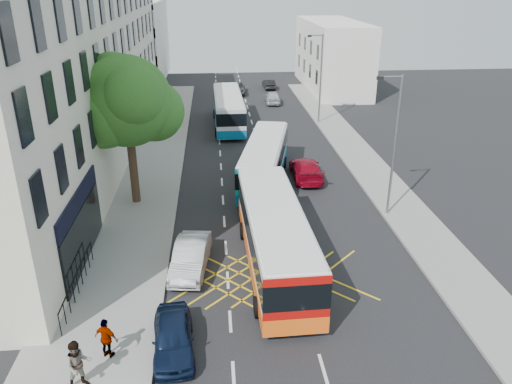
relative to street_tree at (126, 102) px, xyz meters
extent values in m
plane|color=black|center=(8.51, -14.97, -6.29)|extent=(120.00, 120.00, 0.00)
cube|color=gray|center=(0.01, 0.03, -6.22)|extent=(5.00, 70.00, 0.15)
cube|color=gray|center=(16.01, 0.03, -6.22)|extent=(3.00, 70.00, 0.15)
cube|color=beige|center=(-5.49, 9.53, 0.21)|extent=(8.00, 45.00, 13.00)
cube|color=black|center=(-1.44, -6.97, -2.89)|extent=(0.12, 7.00, 0.90)
cube|color=black|center=(-1.44, -6.97, -4.69)|extent=(0.12, 7.00, 2.60)
cube|color=silver|center=(-5.49, 40.03, -1.29)|extent=(8.00, 20.00, 10.00)
cube|color=silver|center=(19.51, 33.03, -2.29)|extent=(6.00, 18.00, 8.00)
cylinder|color=#382619|center=(0.01, 0.03, -3.94)|extent=(0.50, 0.50, 4.40)
sphere|color=#17521B|center=(0.01, 0.03, 0.06)|extent=(5.20, 5.20, 5.20)
sphere|color=#17521B|center=(1.41, 0.83, -0.74)|extent=(3.60, 3.60, 3.60)
sphere|color=#17521B|center=(-1.19, -0.57, -0.54)|extent=(3.80, 3.80, 3.80)
sphere|color=#17521B|center=(0.61, -1.27, 0.66)|extent=(3.40, 3.40, 3.40)
sphere|color=#17521B|center=(-0.79, 1.13, 1.06)|extent=(3.20, 3.20, 3.20)
cylinder|color=slate|center=(14.81, -2.97, -2.14)|extent=(0.14, 0.14, 8.00)
cylinder|color=slate|center=(14.21, -2.97, 1.76)|extent=(1.20, 0.10, 0.10)
cube|color=black|center=(13.61, -2.97, 1.71)|extent=(0.35, 0.15, 0.18)
cylinder|color=slate|center=(14.81, 17.03, -2.14)|extent=(0.14, 0.14, 8.00)
cylinder|color=slate|center=(14.21, 17.03, 1.76)|extent=(1.20, 0.10, 0.10)
cube|color=black|center=(13.61, 17.03, 1.71)|extent=(0.35, 0.15, 0.18)
cube|color=silver|center=(7.59, -7.98, -4.62)|extent=(2.80, 11.05, 2.65)
cube|color=silver|center=(7.59, -7.98, -3.24)|extent=(2.59, 10.83, 0.12)
cube|color=black|center=(7.59, -7.98, -4.24)|extent=(2.86, 11.12, 1.10)
cube|color=#FF5E15|center=(7.59, -7.98, -5.54)|extent=(2.85, 11.11, 0.75)
cube|color=#AD0C09|center=(7.74, -13.45, -4.59)|extent=(2.54, 0.17, 2.50)
cube|color=#FF0C0C|center=(6.74, -13.48, -5.29)|extent=(0.25, 0.07, 0.25)
cube|color=#FF0C0C|center=(8.74, -13.43, -5.29)|extent=(0.25, 0.07, 0.25)
cylinder|color=black|center=(6.26, -5.02, -5.84)|extent=(0.30, 0.91, 0.90)
cylinder|color=black|center=(8.75, -4.95, -5.84)|extent=(0.30, 0.91, 0.90)
cylinder|color=black|center=(6.44, -11.71, -5.84)|extent=(0.30, 0.91, 0.90)
cylinder|color=black|center=(8.94, -11.64, -5.84)|extent=(0.30, 0.91, 0.90)
cube|color=silver|center=(8.22, 3.02, -4.77)|extent=(4.37, 10.27, 2.41)
cube|color=silver|center=(8.22, 3.02, -3.52)|extent=(4.15, 10.03, 0.11)
cube|color=black|center=(8.22, 3.02, -4.43)|extent=(4.44, 10.34, 1.00)
cube|color=#0B6391|center=(8.22, 3.02, -5.61)|extent=(4.43, 10.33, 0.68)
cube|color=#0C9E9F|center=(7.15, -1.84, -4.74)|extent=(2.28, 0.59, 2.28)
cube|color=#FF0C0C|center=(6.28, -1.66, -5.38)|extent=(0.26, 0.11, 0.25)
cube|color=#FF0C0C|center=(8.02, -2.04, -5.38)|extent=(0.26, 0.11, 0.25)
cylinder|color=black|center=(7.70, 5.93, -5.88)|extent=(0.42, 0.85, 0.82)
cylinder|color=black|center=(9.92, 5.44, -5.88)|extent=(0.42, 0.85, 0.82)
cylinder|color=black|center=(6.39, -0.03, -5.88)|extent=(0.42, 0.85, 0.82)
cylinder|color=black|center=(8.61, -0.51, -5.88)|extent=(0.42, 0.85, 0.82)
cube|color=silver|center=(6.26, 16.85, -4.66)|extent=(2.59, 10.75, 2.58)
cube|color=silver|center=(6.26, 16.85, -3.32)|extent=(2.39, 10.53, 0.12)
cube|color=black|center=(6.26, 16.85, -4.30)|extent=(2.65, 10.81, 1.07)
cube|color=#0B6292|center=(6.26, 16.85, -5.56)|extent=(2.64, 10.80, 0.73)
cube|color=silver|center=(6.34, 11.52, -4.64)|extent=(2.48, 0.13, 2.43)
cube|color=#FF0C0C|center=(5.37, 11.50, -5.32)|extent=(0.25, 0.06, 0.25)
cube|color=#FF0C0C|center=(7.31, 11.52, -5.32)|extent=(0.25, 0.06, 0.25)
cylinder|color=black|center=(5.00, 19.75, -5.85)|extent=(0.29, 0.88, 0.88)
cylinder|color=black|center=(7.44, 19.78, -5.85)|extent=(0.29, 0.88, 0.88)
cylinder|color=black|center=(5.10, 13.23, -5.85)|extent=(0.29, 0.88, 0.88)
cylinder|color=black|center=(7.53, 13.26, -5.85)|extent=(0.29, 0.88, 0.88)
imported|color=black|center=(3.16, -13.50, -5.66)|extent=(1.79, 3.82, 1.26)
imported|color=#A5A7AD|center=(3.61, -7.90, -5.60)|extent=(2.00, 4.38, 1.39)
imported|color=#9E061C|center=(11.12, 3.21, -5.61)|extent=(2.01, 4.74, 1.37)
imported|color=#404348|center=(7.59, 30.57, -5.64)|extent=(2.38, 4.77, 1.30)
imported|color=#B7BBC0|center=(11.42, 25.55, -5.63)|extent=(1.79, 3.98, 1.33)
imported|color=black|center=(11.84, 33.39, -5.70)|extent=(1.39, 3.62, 1.18)
imported|color=gray|center=(0.20, -15.18, -5.22)|extent=(1.10, 1.00, 1.84)
imported|color=gray|center=(0.83, -13.77, -5.34)|extent=(1.02, 0.75, 1.60)
camera|label=1|loc=(4.95, -28.45, 6.54)|focal=35.00mm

